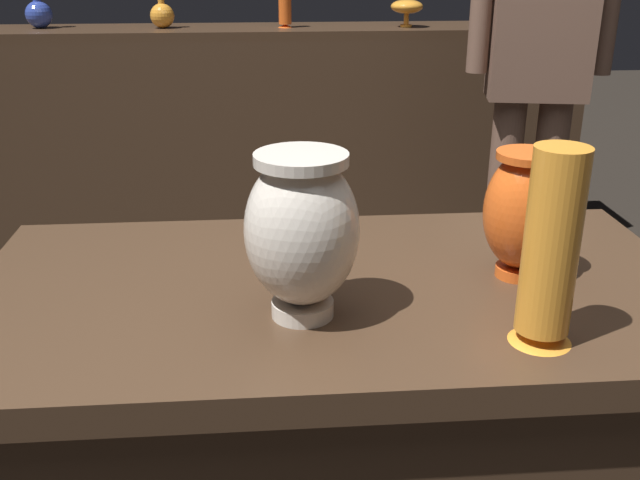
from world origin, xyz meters
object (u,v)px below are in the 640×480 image
Objects in this scene: vase_left_accent at (523,211)px; shelf_vase_right at (407,7)px; shelf_vase_center at (285,5)px; shelf_vase_left at (162,14)px; vase_centerpiece at (302,230)px; shelf_vase_far_left at (38,11)px; visitor_near_right at (540,47)px; vase_tall_behind at (551,251)px.

vase_left_accent is 2.15m from shelf_vase_right.
shelf_vase_center is (-0.31, 2.16, 0.16)m from vase_left_accent.
vase_left_accent is 1.15× the size of shelf_vase_center.
vase_left_accent is 2.33m from shelf_vase_left.
vase_centerpiece is 1.34× the size of shelf_vase_center.
shelf_vase_far_left is 2.06m from visitor_near_right.
visitor_near_right is at bearing 69.09° from vase_left_accent.
shelf_vase_center is 1.18m from visitor_near_right.
vase_centerpiece is 2.53m from shelf_vase_far_left.
shelf_vase_right is at bearing 83.89° from vase_tall_behind.
shelf_vase_center is at bearing 98.08° from vase_left_accent.
shelf_vase_left is (0.52, -0.04, -0.01)m from shelf_vase_far_left.
shelf_vase_center is (-0.27, 2.38, 0.14)m from vase_tall_behind.
vase_tall_behind is 2.77m from shelf_vase_far_left.
shelf_vase_far_left is 1.25× the size of shelf_vase_center.
shelf_vase_far_left is (-1.35, 2.22, 0.14)m from vase_left_accent.
shelf_vase_center is (0.52, -0.02, 0.03)m from shelf_vase_left.
shelf_vase_center is at bearing 88.46° from vase_centerpiece.
vase_centerpiece is 2.34m from shelf_vase_left.
visitor_near_right is (0.80, -0.86, -0.07)m from shelf_vase_center.
shelf_vase_center reaches higher than vase_tall_behind.
shelf_vase_right is (1.56, -0.08, 0.01)m from shelf_vase_far_left.
shelf_vase_left is at bearing 178.28° from shelf_vase_center.
vase_centerpiece is at bearing 162.25° from vase_tall_behind.
shelf_vase_center is at bearing -3.07° from shelf_vase_far_left.
vase_left_accent is 1.39m from visitor_near_right.
shelf_vase_right reaches higher than vase_centerpiece.
vase_tall_behind is 2.05× the size of shelf_vase_right.
vase_tall_behind is 1.21× the size of shelf_vase_far_left.
vase_left_accent is 0.92× the size of shelf_vase_far_left.
vase_left_accent is (0.37, 0.11, -0.02)m from vase_centerpiece.
shelf_vase_center is 1.36× the size of shelf_vase_right.
shelf_vase_right is 0.08× the size of visitor_near_right.
vase_left_accent is at bearing -58.74° from shelf_vase_far_left.
vase_left_accent is 1.57× the size of shelf_vase_right.
vase_tall_behind is 1.50× the size of shelf_vase_left.
vase_tall_behind is at bearing 81.01° from visitor_near_right.
shelf_vase_right is (0.25, 2.35, 0.13)m from vase_tall_behind.
vase_centerpiece is at bearing -163.12° from vase_left_accent.
visitor_near_right is (0.50, 1.30, 0.09)m from vase_left_accent.
visitor_near_right is (0.54, 1.52, 0.07)m from vase_tall_behind.
shelf_vase_far_left is (-0.98, 2.33, 0.12)m from vase_centerpiece.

